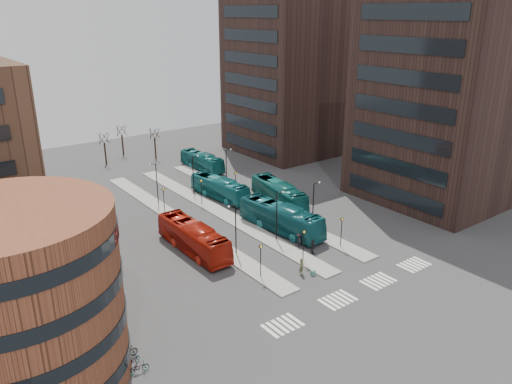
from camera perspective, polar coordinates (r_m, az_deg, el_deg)
ground at (r=48.98m, az=13.60°, el=-13.50°), size 160.00×160.00×0.00m
island_left at (r=67.44m, az=-8.53°, el=-3.38°), size 2.50×45.00×0.15m
island_mid at (r=70.21m, az=-4.23°, el=-2.25°), size 2.50×45.00×0.15m
island_right at (r=73.36m, az=-0.29°, el=-1.19°), size 2.50×45.00×0.15m
suitcase at (r=54.24m, az=6.52°, el=-9.15°), size 0.51×0.44×0.56m
red_bus at (r=58.75m, az=-7.17°, el=-5.20°), size 3.01×12.43×3.46m
teal_bus_a at (r=63.67m, az=2.88°, el=-2.96°), size 4.28×13.04×3.57m
teal_bus_b at (r=74.97m, az=-4.16°, el=0.45°), size 3.74×11.49×3.14m
teal_bus_c at (r=72.21m, az=2.62°, el=-0.19°), size 4.91×12.50×3.40m
teal_bus_d at (r=89.17m, az=-6.20°, el=3.52°), size 2.99×10.78×2.97m
traveller at (r=53.93m, az=5.22°, el=-8.49°), size 0.79×0.67×1.86m
commuter_a at (r=55.63m, az=-3.45°, el=-7.54°), size 1.05×0.95×1.79m
commuter_b at (r=58.37m, az=6.52°, el=-6.22°), size 0.86×1.17×1.85m
commuter_c at (r=59.87m, az=4.93°, el=-5.50°), size 1.17×1.32×1.77m
bicycle_near at (r=42.13m, az=-13.30°, el=-18.96°), size 1.76×0.74×0.90m
bicycle_mid at (r=43.67m, az=-14.52°, el=-17.33°), size 1.85×0.56×1.10m
bicycle_far at (r=42.94m, az=-13.90°, el=-18.25°), size 1.61×1.09×0.80m
crosswalk_stripes at (r=52.27m, az=11.47°, el=-11.00°), size 22.35×2.40×0.01m
round_building at (r=40.36m, az=-25.76°, el=-11.24°), size 15.16×15.16×14.00m
tower_near at (r=77.44m, az=20.91°, el=10.10°), size 20.12×20.00×30.00m
tower_far at (r=99.70m, az=4.03°, el=13.27°), size 20.12×20.00×30.00m
sign_poles at (r=63.74m, az=-1.17°, el=-2.30°), size 12.45×22.12×3.65m
lamp_posts at (r=67.71m, az=-2.94°, el=0.10°), size 14.04×20.24×6.12m
bare_trees at (r=97.48m, az=-14.45°, el=5.18°), size 10.97×8.14×5.90m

